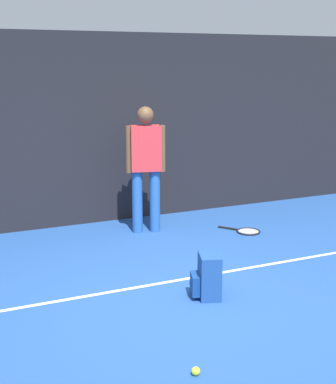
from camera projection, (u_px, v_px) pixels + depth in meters
The scene contains 7 objects.
ground_plane at pixel (185, 300), 5.38m from camera, with size 12.00×12.00×0.00m, color #234C93.
back_fence at pixel (92, 130), 7.74m from camera, with size 10.00×0.10×2.67m, color black.
court_line at pixel (165, 282), 5.81m from camera, with size 9.00×0.05×0.00m, color white.
tennis_player at pixel (146, 162), 7.35m from camera, with size 0.52×0.31×1.70m.
tennis_racket at pixel (246, 231), 7.54m from camera, with size 0.51×0.60×0.03m.
backpack at pixel (208, 277), 5.41m from camera, with size 0.35×0.35×0.44m.
tennis_ball_near_player at pixel (196, 371), 4.09m from camera, with size 0.07×0.07×0.07m, color #CCE033.
Camera 1 is at (-2.19, -4.49, 2.26)m, focal length 51.72 mm.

